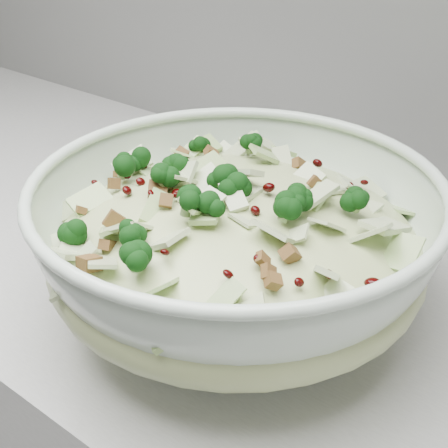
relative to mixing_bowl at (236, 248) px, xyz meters
name	(u,v)px	position (x,y,z in m)	size (l,w,h in m)	color
mixing_bowl	(236,248)	(0.00, 0.00, 0.00)	(0.38, 0.38, 0.15)	silver
salad	(236,226)	(0.00, 0.00, 0.02)	(0.40, 0.40, 0.15)	#BFCF8E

